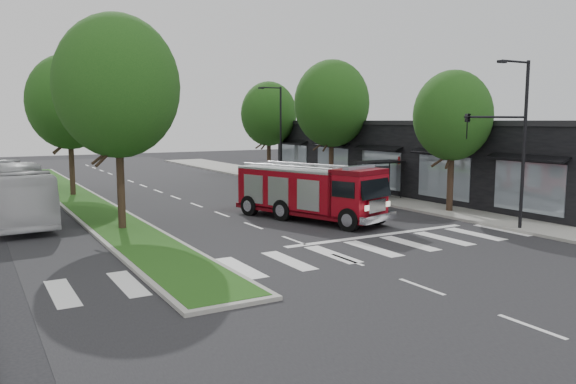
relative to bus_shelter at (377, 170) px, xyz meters
name	(u,v)px	position (x,y,z in m)	size (l,w,h in m)	color
ground	(294,241)	(-11.20, -8.15, -2.04)	(140.00, 140.00, 0.00)	black
sidewalk_right	(375,195)	(1.30, 1.85, -1.96)	(5.00, 80.00, 0.15)	gray
median	(78,199)	(-17.20, 9.85, -1.96)	(3.00, 50.00, 0.15)	gray
storefront_row	(424,158)	(5.80, 1.85, 0.46)	(8.00, 30.00, 5.00)	black
bus_shelter	(377,170)	(0.00, 0.00, 0.00)	(3.20, 1.60, 2.61)	black
tree_right_near	(453,116)	(0.30, -6.15, 3.47)	(4.40, 4.40, 8.05)	black
tree_right_mid	(332,104)	(0.30, 5.85, 4.45)	(5.60, 5.60, 9.72)	black
tree_right_far	(269,114)	(0.30, 15.85, 3.80)	(5.00, 5.00, 8.73)	black
tree_median_near	(117,86)	(-17.20, -2.15, 4.77)	(5.80, 5.80, 10.16)	black
tree_median_far	(69,102)	(-17.20, 11.85, 4.45)	(5.60, 5.60, 9.72)	black
streetlight_right_near	(512,133)	(-1.59, -11.65, 2.63)	(4.08, 0.22, 8.00)	black
streetlight_right_far	(279,130)	(-0.85, 11.85, 2.44)	(2.11, 0.20, 8.00)	black
fire_engine	(310,192)	(-7.82, -4.09, -0.57)	(5.24, 9.21, 3.06)	#53040B
city_bus	(11,193)	(-21.58, 3.14, -0.50)	(2.59, 11.05, 3.08)	silver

